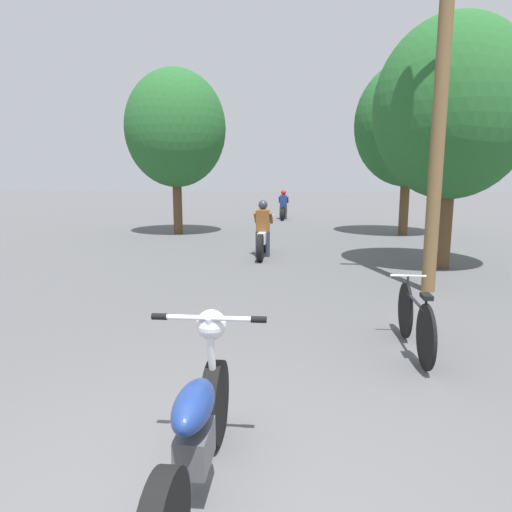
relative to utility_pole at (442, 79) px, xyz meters
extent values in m
cylinder|color=brown|center=(0.00, 0.00, -0.09)|extent=(0.24, 0.24, 7.15)
cylinder|color=#513A23|center=(0.87, 2.17, -2.45)|extent=(0.32, 0.32, 2.43)
ellipsoid|color=#235B28|center=(0.87, 2.17, -0.18)|extent=(3.35, 3.02, 3.86)
cylinder|color=#513A23|center=(1.29, 8.21, -2.34)|extent=(0.32, 0.32, 2.65)
ellipsoid|color=#235B28|center=(1.29, 8.21, 0.15)|extent=(3.67, 3.30, 4.22)
cylinder|color=#513A23|center=(-6.74, 7.74, -2.37)|extent=(0.32, 0.32, 2.59)
ellipsoid|color=#235B28|center=(-6.74, 7.74, 0.04)|extent=(3.52, 3.17, 4.05)
cylinder|color=black|center=(-2.96, -5.07, -3.34)|extent=(0.12, 0.64, 0.64)
ellipsoid|color=navy|center=(-2.96, -5.75, -3.01)|extent=(0.24, 0.61, 0.23)
cube|color=#4C4C51|center=(-2.96, -5.75, -3.29)|extent=(0.20, 0.36, 0.24)
cylinder|color=silver|center=(-2.96, -5.16, -2.97)|extent=(0.06, 0.23, 0.75)
cylinder|color=silver|center=(-2.96, -5.25, -2.60)|extent=(0.72, 0.04, 0.04)
cylinder|color=black|center=(-3.32, -5.25, -2.60)|extent=(0.11, 0.05, 0.05)
cylinder|color=black|center=(-2.60, -5.25, -2.60)|extent=(0.11, 0.05, 0.05)
sphere|color=silver|center=(-2.96, -5.16, -2.68)|extent=(0.23, 0.23, 0.23)
cylinder|color=black|center=(-3.29, 4.05, -3.33)|extent=(0.12, 0.67, 0.67)
cylinder|color=black|center=(-3.29, 2.59, -3.33)|extent=(0.12, 0.67, 0.67)
cube|color=silver|center=(-3.29, 3.32, -3.15)|extent=(0.20, 0.94, 0.28)
cylinder|color=silver|center=(-3.29, 3.95, -2.64)|extent=(0.50, 0.03, 0.03)
cylinder|color=#282D3D|center=(-3.42, 3.27, -3.34)|extent=(0.11, 0.11, 0.66)
cylinder|color=#282D3D|center=(-3.16, 3.27, -3.34)|extent=(0.11, 0.11, 0.66)
cube|color=brown|center=(-3.29, 3.30, -2.73)|extent=(0.34, 0.28, 0.59)
cylinder|color=brown|center=(-3.49, 3.46, -2.67)|extent=(0.08, 0.46, 0.36)
cylinder|color=brown|center=(-3.09, 3.46, -2.67)|extent=(0.08, 0.46, 0.36)
sphere|color=#2D333D|center=(-3.29, 3.34, -2.33)|extent=(0.23, 0.23, 0.23)
cylinder|color=black|center=(-3.18, 14.59, -3.38)|extent=(0.12, 0.56, 0.56)
cylinder|color=black|center=(-3.18, 13.10, -3.38)|extent=(0.12, 0.56, 0.56)
cube|color=black|center=(-3.18, 13.85, -3.20)|extent=(0.20, 0.95, 0.28)
cylinder|color=silver|center=(-3.18, 14.49, -2.75)|extent=(0.50, 0.03, 0.03)
cylinder|color=#38383D|center=(-3.31, 13.80, -3.36)|extent=(0.11, 0.11, 0.60)
cylinder|color=#38383D|center=(-3.05, 13.80, -3.36)|extent=(0.11, 0.11, 0.60)
cube|color=navy|center=(-3.18, 13.83, -2.78)|extent=(0.34, 0.28, 0.58)
cylinder|color=navy|center=(-3.38, 13.99, -2.73)|extent=(0.08, 0.46, 0.36)
cylinder|color=navy|center=(-2.98, 13.99, -2.73)|extent=(0.08, 0.46, 0.36)
sphere|color=#B21919|center=(-3.18, 13.87, -2.38)|extent=(0.25, 0.25, 0.25)
cylinder|color=black|center=(-0.96, -2.50, -3.31)|extent=(0.04, 0.71, 0.71)
cylinder|color=black|center=(-0.96, -3.50, -3.31)|extent=(0.04, 0.71, 0.71)
cylinder|color=black|center=(-0.96, -3.00, -3.06)|extent=(0.04, 0.80, 0.04)
cylinder|color=black|center=(-0.96, -3.42, -3.09)|extent=(0.03, 0.03, 0.43)
cube|color=black|center=(-0.96, -3.42, -2.88)|extent=(0.10, 0.20, 0.05)
cylinder|color=black|center=(-0.96, -2.55, -3.08)|extent=(0.03, 0.03, 0.46)
cylinder|color=silver|center=(-0.96, -2.55, -2.84)|extent=(0.44, 0.03, 0.03)
camera|label=1|loc=(-2.32, -8.33, -1.61)|focal=32.00mm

